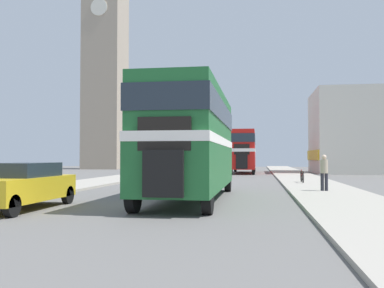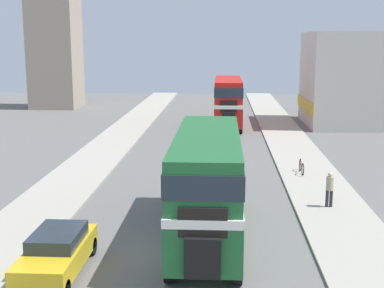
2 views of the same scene
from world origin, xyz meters
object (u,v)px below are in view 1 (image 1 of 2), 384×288
bicycle_on_pavement (302,176)px  church_tower (106,24)px  bus_distant (243,149)px  double_decker_bus (192,136)px  pedestrian_walking (324,170)px  car_parked_near (22,185)px

bicycle_on_pavement → church_tower: church_tower is taller
bus_distant → bicycle_on_pavement: 18.48m
double_decker_bus → church_tower: size_ratio=0.26×
pedestrian_walking → church_tower: 48.37m
bus_distant → church_tower: church_tower is taller
bus_distant → pedestrian_walking: bearing=-79.5°
bicycle_on_pavement → double_decker_bus: bearing=-117.0°
car_parked_near → bus_distant: bearing=79.3°
bus_distant → church_tower: 29.57m
car_parked_near → bicycle_on_pavement: (10.17, 14.08, -0.29)m
car_parked_near → pedestrian_walking: (10.52, 7.64, 0.29)m
bus_distant → car_parked_near: bus_distant is taller
bus_distant → car_parked_near: (-6.02, -31.97, -1.78)m
church_tower → bicycle_on_pavement: bearing=-52.0°
car_parked_near → bicycle_on_pavement: bearing=54.2°
car_parked_near → bicycle_on_pavement: 17.37m
double_decker_bus → bus_distant: size_ratio=1.04×
church_tower → bus_distant: bearing=-32.7°
double_decker_bus → pedestrian_walking: double_decker_bus is taller
pedestrian_walking → bicycle_on_pavement: size_ratio=0.94×
double_decker_bus → pedestrian_walking: (5.58, 3.80, -1.43)m
double_decker_bus → bus_distant: 28.14m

